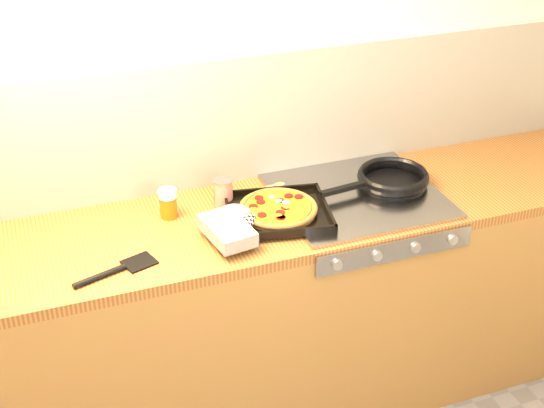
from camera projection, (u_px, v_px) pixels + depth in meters
name	position (u px, v px, depth m)	size (l,w,h in m)	color
room_shell	(218.00, 124.00, 2.82)	(3.20, 3.20, 3.20)	white
counter_run	(246.00, 318.00, 2.94)	(3.20, 0.62, 0.90)	brown
stovetop	(357.00, 196.00, 2.84)	(0.60, 0.56, 0.02)	#94959A
pizza_on_tray	(264.00, 214.00, 2.66)	(0.50, 0.40, 0.06)	black
frying_pan	(392.00, 179.00, 2.89)	(0.47, 0.31, 0.04)	black
tomato_can	(223.00, 192.00, 2.77)	(0.08, 0.08, 0.10)	maroon
juice_glass	(168.00, 203.00, 2.69)	(0.08, 0.08, 0.11)	#E0540D
wooden_spoon	(258.00, 190.00, 2.87)	(0.30, 0.06, 0.02)	#A16544
black_spatula	(116.00, 270.00, 2.42)	(0.28, 0.14, 0.02)	black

